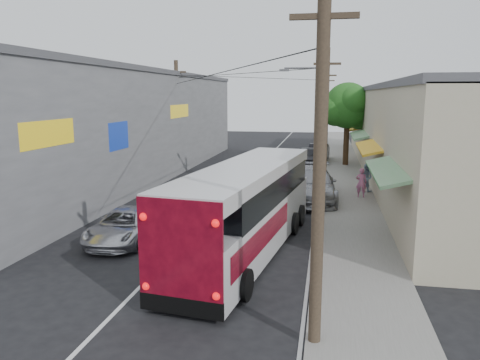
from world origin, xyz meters
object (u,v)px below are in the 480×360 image
Objects in this scene: coach_bus at (248,207)px; pedestrian_far at (366,178)px; pedestrian_near at (361,183)px; parked_suv at (312,184)px; jeepney at (125,225)px; parked_car_mid at (308,156)px; parked_car_far at (318,153)px.

pedestrian_far is (4.99, 11.38, -0.74)m from coach_bus.
coach_bus is at bearing 72.74° from pedestrian_near.
parked_suv is at bearing 74.02° from pedestrian_far.
coach_bus is 7.07× the size of pedestrian_near.
jeepney is 0.73× the size of parked_suv.
pedestrian_far reaches higher than pedestrian_near.
coach_bus is 9.16m from parked_suv.
coach_bus reaches higher than parked_car_mid.
pedestrian_far reaches higher than parked_car_mid.
parked_suv is 1.38× the size of parked_car_mid.
parked_car_far is at bearing 86.27° from parked_suv.
pedestrian_near is (3.38, -11.85, 0.16)m from parked_car_mid.
pedestrian_near is at bearing 111.87° from pedestrian_far.
jeepney is 14.81m from pedestrian_far.
parked_car_mid reaches higher than jeepney.
parked_car_far is at bearing 69.74° from parked_car_mid.
pedestrian_far is (3.00, 2.47, 0.04)m from parked_suv.
pedestrian_near is at bearing 41.43° from jeepney.
pedestrian_near reaches higher than parked_car_far.
parked_car_mid is (6.18, 21.20, 0.14)m from jeepney.
parked_car_far is 2.81× the size of pedestrian_far.
parked_suv reaches higher than jeepney.
parked_suv is at bearing 47.92° from jeepney.
coach_bus reaches higher than jeepney.
pedestrian_far reaches higher than parked_car_far.
jeepney is 0.99× the size of parked_car_far.
jeepney is 2.78× the size of pedestrian_far.
coach_bus reaches higher than pedestrian_far.
pedestrian_near is (2.63, -14.26, 0.18)m from parked_car_far.
pedestrian_near is (2.63, 0.84, 0.03)m from parked_suv.
coach_bus is 12.45m from pedestrian_far.
parked_car_far is at bearing -42.07° from pedestrian_far.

